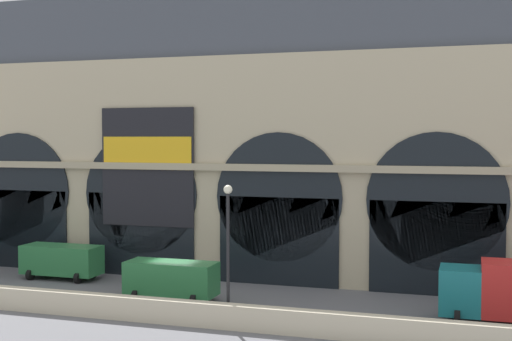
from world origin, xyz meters
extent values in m
plane|color=slate|center=(0.00, 0.00, 0.00)|extent=(200.00, 200.00, 0.00)
cube|color=beige|center=(0.00, -5.19, 0.59)|extent=(90.00, 0.70, 1.19)
cube|color=#BCAD8C|center=(0.00, 7.83, 7.23)|extent=(49.56, 5.67, 14.47)
cube|color=#424751|center=(0.00, 8.13, 16.71)|extent=(49.56, 5.07, 4.49)
cube|color=black|center=(-14.30, 4.95, 2.76)|extent=(7.70, 0.20, 5.52)
cylinder|color=black|center=(-14.30, 4.95, 5.52)|extent=(8.10, 0.20, 8.10)
cube|color=black|center=(-4.77, 4.95, 2.76)|extent=(7.70, 0.20, 5.52)
cylinder|color=black|center=(-4.77, 4.95, 5.52)|extent=(8.10, 0.20, 8.10)
cube|color=black|center=(4.77, 4.95, 2.76)|extent=(7.70, 0.20, 5.52)
cylinder|color=black|center=(4.77, 4.95, 5.52)|extent=(8.10, 0.20, 8.10)
cube|color=black|center=(14.30, 4.95, 2.76)|extent=(7.70, 0.20, 5.52)
cylinder|color=black|center=(14.30, 4.95, 5.52)|extent=(8.10, 0.20, 8.10)
cube|color=black|center=(-4.18, 4.83, 7.30)|extent=(6.63, 0.12, 7.82)
cube|color=yellow|center=(-4.18, 4.75, 8.21)|extent=(6.36, 0.04, 2.17)
cube|color=tan|center=(0.00, 4.85, 7.36)|extent=(49.56, 0.50, 0.44)
cube|color=#2D7A42|center=(-9.24, 2.48, 1.27)|extent=(5.20, 2.00, 1.86)
cylinder|color=black|center=(-11.01, 1.58, 0.34)|extent=(0.28, 0.68, 0.68)
cylinder|color=black|center=(-11.01, 3.38, 0.34)|extent=(0.28, 0.68, 0.68)
cylinder|color=black|center=(-7.47, 1.58, 0.34)|extent=(0.28, 0.68, 0.68)
cylinder|color=black|center=(-7.47, 3.38, 0.34)|extent=(0.28, 0.68, 0.68)
cube|color=#2D7A42|center=(0.08, -0.77, 1.27)|extent=(5.20, 2.00, 1.86)
cylinder|color=black|center=(-1.69, -1.67, 0.34)|extent=(0.28, 0.68, 0.68)
cylinder|color=black|center=(-1.69, 0.13, 0.34)|extent=(0.28, 0.68, 0.68)
cylinder|color=black|center=(1.85, -1.67, 0.34)|extent=(0.28, 0.68, 0.68)
cylinder|color=black|center=(1.85, 0.13, 0.34)|extent=(0.28, 0.68, 0.68)
cube|color=#19727A|center=(15.76, -0.42, 1.57)|extent=(2.00, 2.30, 2.30)
cylinder|color=black|center=(15.66, -1.45, 0.42)|extent=(0.28, 0.84, 0.84)
cylinder|color=black|center=(15.66, 0.62, 0.42)|extent=(0.28, 0.84, 0.84)
cylinder|color=black|center=(4.81, -4.39, 3.25)|extent=(0.16, 0.16, 6.50)
sphere|color=#F2EDCC|center=(4.81, -4.39, 6.68)|extent=(0.44, 0.44, 0.44)
camera|label=1|loc=(16.19, -35.76, 9.20)|focal=47.79mm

